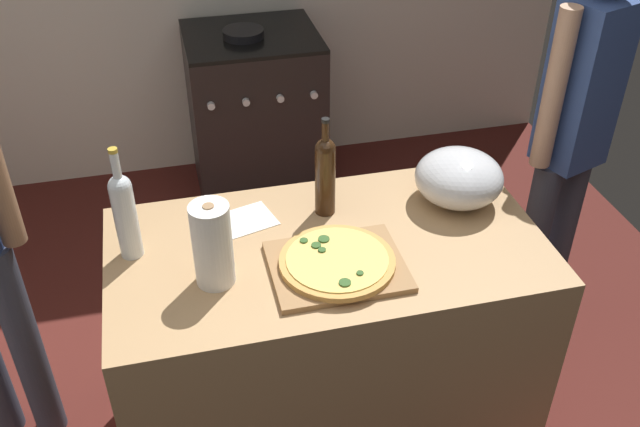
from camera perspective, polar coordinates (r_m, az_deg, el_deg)
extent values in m
cube|color=#511E19|center=(3.36, -5.39, -7.30)|extent=(4.16, 3.24, 0.02)
cube|color=tan|center=(2.54, 0.54, -10.43)|extent=(1.37, 0.73, 0.89)
cube|color=#9E7247|center=(2.14, 1.38, -4.26)|extent=(0.40, 0.32, 0.02)
cylinder|color=tan|center=(2.13, 1.39, -3.87)|extent=(0.35, 0.35, 0.02)
cylinder|color=#EAC660|center=(2.12, 1.39, -3.64)|extent=(0.31, 0.31, 0.00)
cylinder|color=#335926|center=(2.18, -1.30, -2.19)|extent=(0.03, 0.03, 0.01)
cylinder|color=#335926|center=(2.14, 0.16, -2.95)|extent=(0.02, 0.02, 0.01)
cylinder|color=#335926|center=(2.16, -0.30, -2.57)|extent=(0.03, 0.03, 0.01)
cylinder|color=#335926|center=(2.19, 0.31, -2.07)|extent=(0.04, 0.04, 0.01)
cylinder|color=#335926|center=(2.03, 2.01, -5.57)|extent=(0.04, 0.04, 0.01)
cylinder|color=#335926|center=(2.06, 3.22, -4.79)|extent=(0.02, 0.02, 0.01)
cylinder|color=#B2B2B7|center=(2.48, 10.85, 1.15)|extent=(0.12, 0.12, 0.01)
ellipsoid|color=silver|center=(2.43, 11.07, 2.84)|extent=(0.30, 0.30, 0.18)
cylinder|color=white|center=(2.04, -8.61, -2.50)|extent=(0.12, 0.12, 0.27)
cylinder|color=#997551|center=(2.04, -8.62, -2.46)|extent=(0.03, 0.03, 0.27)
cylinder|color=#331E0F|center=(2.32, 0.42, 2.62)|extent=(0.07, 0.07, 0.24)
sphere|color=#331E0F|center=(2.25, 0.43, 5.20)|extent=(0.07, 0.07, 0.07)
cylinder|color=#331E0F|center=(2.22, 0.44, 6.49)|extent=(0.02, 0.02, 0.07)
cylinder|color=black|center=(2.20, 0.44, 7.47)|extent=(0.03, 0.03, 0.01)
cylinder|color=silver|center=(2.20, -15.25, -0.60)|extent=(0.07, 0.07, 0.25)
sphere|color=silver|center=(2.14, -15.76, 2.09)|extent=(0.07, 0.07, 0.07)
cylinder|color=silver|center=(2.10, -16.05, 3.63)|extent=(0.03, 0.03, 0.09)
cylinder|color=gold|center=(2.07, -16.29, 4.87)|extent=(0.03, 0.03, 0.01)
cube|color=white|center=(2.35, -6.28, -0.63)|extent=(0.24, 0.20, 0.00)
cube|color=black|center=(3.91, -5.19, 7.67)|extent=(0.68, 0.60, 0.90)
cube|color=black|center=(3.72, -5.57, 13.98)|extent=(0.68, 0.60, 0.02)
cylinder|color=silver|center=(3.49, -8.72, 8.52)|extent=(0.04, 0.02, 0.04)
cylinder|color=silver|center=(3.51, -5.95, 8.87)|extent=(0.04, 0.02, 0.04)
cylinder|color=silver|center=(3.53, -3.20, 9.19)|extent=(0.04, 0.02, 0.04)
cylinder|color=silver|center=(3.56, -0.49, 9.49)|extent=(0.04, 0.02, 0.04)
cylinder|color=black|center=(3.67, -6.17, 14.16)|extent=(0.21, 0.21, 0.04)
cylinder|color=#383D4C|center=(2.75, -22.49, -9.76)|extent=(0.11, 0.11, 0.87)
cylinder|color=#383D4C|center=(3.20, 18.67, -1.88)|extent=(0.11, 0.11, 0.84)
cylinder|color=#383D4C|center=(3.09, 16.59, -2.94)|extent=(0.11, 0.11, 0.84)
cube|color=#334C8C|center=(2.78, 20.36, 9.69)|extent=(0.27, 0.26, 0.63)
cylinder|color=tan|center=(2.89, 22.42, 10.55)|extent=(0.08, 0.08, 0.60)
cylinder|color=tan|center=(2.66, 18.27, 9.34)|extent=(0.08, 0.08, 0.60)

